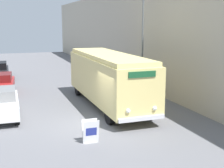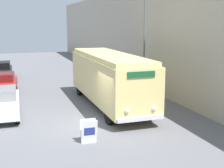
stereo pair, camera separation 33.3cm
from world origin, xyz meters
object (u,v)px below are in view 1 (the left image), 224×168
object	(u,v)px
vintage_bus	(108,77)
sign_board	(91,132)
parked_car_near	(2,103)
streetlamp	(143,31)
parked_car_mid	(1,83)

from	to	relation	value
vintage_bus	sign_board	bearing A→B (deg)	-115.93
vintage_bus	sign_board	world-z (taller)	vintage_bus
sign_board	parked_car_near	xyz separation A→B (m)	(-3.49, 5.13, 0.29)
sign_board	streetlamp	bearing A→B (deg)	51.86
vintage_bus	parked_car_mid	size ratio (longest dim) A/B	2.30
streetlamp	parked_car_near	bearing A→B (deg)	-166.24
vintage_bus	parked_car_near	distance (m)	6.23
vintage_bus	parked_car_mid	world-z (taller)	vintage_bus
vintage_bus	parked_car_mid	bearing A→B (deg)	137.12
parked_car_near	sign_board	bearing A→B (deg)	-54.34
parked_car_near	parked_car_mid	distance (m)	6.03
sign_board	parked_car_mid	distance (m)	11.70
parked_car_near	parked_car_mid	bearing A→B (deg)	91.51
parked_car_mid	streetlamp	bearing A→B (deg)	-17.45
sign_board	streetlamp	distance (m)	10.23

